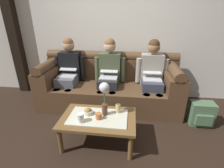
% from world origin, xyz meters
% --- Properties ---
extents(ground_plane, '(14.00, 14.00, 0.00)m').
position_xyz_m(ground_plane, '(0.00, 0.00, 0.00)').
color(ground_plane, black).
extents(back_wall_patterned, '(6.00, 0.12, 2.90)m').
position_xyz_m(back_wall_patterned, '(0.00, 1.70, 1.45)').
color(back_wall_patterned, silver).
rests_on(back_wall_patterned, ground_plane).
extents(timber_pillar, '(0.20, 0.20, 2.90)m').
position_xyz_m(timber_pillar, '(-1.99, 1.58, 1.45)').
color(timber_pillar, black).
rests_on(timber_pillar, ground_plane).
extents(couch, '(2.48, 0.88, 0.96)m').
position_xyz_m(couch, '(0.00, 1.17, 0.37)').
color(couch, '#513823').
rests_on(couch, ground_plane).
extents(person_left, '(0.56, 0.67, 1.22)m').
position_xyz_m(person_left, '(-0.75, 1.17, 0.66)').
color(person_left, '#595B66').
rests_on(person_left, ground_plane).
extents(person_middle, '(0.56, 0.67, 1.22)m').
position_xyz_m(person_middle, '(0.00, 1.17, 0.66)').
color(person_middle, '#232326').
rests_on(person_middle, ground_plane).
extents(person_right, '(0.56, 0.67, 1.22)m').
position_xyz_m(person_right, '(0.75, 1.17, 0.66)').
color(person_right, '#383D4C').
rests_on(person_right, ground_plane).
extents(coffee_table, '(0.95, 0.60, 0.40)m').
position_xyz_m(coffee_table, '(0.00, 0.12, 0.34)').
color(coffee_table, brown).
rests_on(coffee_table, ground_plane).
extents(flower_vase, '(0.13, 0.13, 0.45)m').
position_xyz_m(flower_vase, '(0.08, 0.18, 0.69)').
color(flower_vase, brown).
rests_on(flower_vase, coffee_table).
extents(snack_bowl, '(0.12, 0.12, 0.10)m').
position_xyz_m(snack_bowl, '(-0.14, 0.16, 0.43)').
color(snack_bowl, silver).
rests_on(snack_bowl, coffee_table).
extents(cup_near_left, '(0.08, 0.08, 0.11)m').
position_xyz_m(cup_near_left, '(-0.18, -0.01, 0.45)').
color(cup_near_left, white).
rests_on(cup_near_left, coffee_table).
extents(cup_near_right, '(0.08, 0.08, 0.08)m').
position_xyz_m(cup_near_right, '(0.02, 0.07, 0.44)').
color(cup_near_right, '#B26633').
rests_on(cup_near_right, coffee_table).
extents(cup_far_center, '(0.07, 0.07, 0.11)m').
position_xyz_m(cup_far_center, '(0.24, 0.25, 0.46)').
color(cup_far_center, '#DBB77A').
rests_on(cup_far_center, coffee_table).
extents(backpack_right, '(0.34, 0.26, 0.37)m').
position_xyz_m(backpack_right, '(1.50, 0.69, 0.18)').
color(backpack_right, '#4C6B4C').
rests_on(backpack_right, ground_plane).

